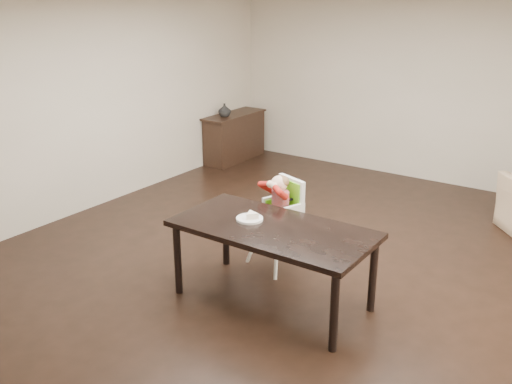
% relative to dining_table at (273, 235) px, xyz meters
% --- Properties ---
extents(ground, '(7.00, 7.00, 0.00)m').
position_rel_dining_table_xyz_m(ground, '(-0.30, 0.85, -0.67)').
color(ground, black).
rests_on(ground, ground).
extents(room_walls, '(6.02, 7.02, 2.71)m').
position_rel_dining_table_xyz_m(room_walls, '(-0.30, 0.85, 1.18)').
color(room_walls, '#BEB49D').
rests_on(room_walls, ground).
extents(dining_table, '(1.80, 0.90, 0.75)m').
position_rel_dining_table_xyz_m(dining_table, '(0.00, 0.00, 0.00)').
color(dining_table, black).
rests_on(dining_table, ground).
extents(high_chair, '(0.52, 0.52, 0.98)m').
position_rel_dining_table_xyz_m(high_chair, '(-0.34, 0.69, 0.02)').
color(high_chair, white).
rests_on(high_chair, ground).
extents(plate, '(0.33, 0.33, 0.07)m').
position_rel_dining_table_xyz_m(plate, '(-0.26, 0.01, 0.10)').
color(plate, white).
rests_on(plate, dining_table).
extents(sideboard, '(0.44, 1.26, 0.79)m').
position_rel_dining_table_xyz_m(sideboard, '(-3.08, 3.55, -0.27)').
color(sideboard, black).
rests_on(sideboard, ground).
extents(vase, '(0.27, 0.28, 0.20)m').
position_rel_dining_table_xyz_m(vase, '(-3.08, 3.29, 0.22)').
color(vase, '#99999E').
rests_on(vase, sideboard).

